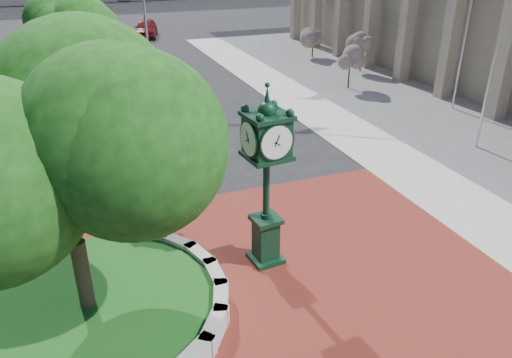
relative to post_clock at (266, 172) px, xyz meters
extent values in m
plane|color=black|center=(0.12, -0.63, -2.82)|extent=(200.00, 200.00, 0.00)
cube|color=maroon|center=(0.12, -1.63, -2.80)|extent=(12.00, 12.00, 0.04)
cube|color=#9E9B93|center=(16.12, 9.37, -2.80)|extent=(20.00, 50.00, 0.04)
cube|color=#9E9B93|center=(-2.26, -2.46, -2.55)|extent=(1.00, 1.22, 0.54)
cube|color=#9E9B93|center=(-1.83, -1.59, -2.55)|extent=(0.71, 1.30, 0.54)
cube|color=#9E9B93|center=(-1.68, -0.63, -2.55)|extent=(0.35, 1.25, 0.54)
cube|color=#9E9B93|center=(-1.83, 0.34, -2.55)|extent=(0.71, 1.30, 0.54)
cube|color=#9E9B93|center=(-2.26, 1.21, -2.55)|extent=(1.00, 1.22, 0.54)
cube|color=#9E9B93|center=(-2.94, 1.91, -2.55)|extent=(1.20, 1.04, 0.54)
cube|color=#9E9B93|center=(-3.79, 2.38, -2.55)|extent=(1.29, 0.76, 0.54)
cylinder|color=#134515|center=(-4.88, -0.63, -2.62)|extent=(6.10, 6.10, 0.40)
cube|color=black|center=(16.92, 11.37, 1.18)|extent=(0.30, 40.00, 5.50)
cylinder|color=#38281C|center=(-4.88, -0.63, -1.73)|extent=(0.36, 0.36, 2.17)
sphere|color=#133A0F|center=(-4.88, -0.63, 0.91)|extent=(5.20, 5.20, 5.20)
cylinder|color=#38281C|center=(-3.88, 17.37, -1.85)|extent=(0.36, 0.36, 1.92)
sphere|color=#133A0F|center=(-3.88, 17.37, 0.43)|extent=(4.40, 4.40, 4.40)
cube|color=black|center=(0.00, 0.00, -2.73)|extent=(0.95, 0.95, 0.17)
cube|color=black|center=(0.00, 0.00, -2.06)|extent=(0.65, 0.65, 1.19)
cube|color=black|center=(0.00, 0.00, -1.44)|extent=(0.83, 0.83, 0.13)
cylinder|color=black|center=(0.00, 0.00, -0.45)|extent=(0.18, 0.18, 1.83)
cube|color=black|center=(0.00, 0.00, 1.01)|extent=(1.07, 1.07, 0.97)
cylinder|color=white|center=(0.05, -0.50, 1.01)|extent=(0.87, 0.16, 0.86)
cylinder|color=white|center=(-0.05, 0.50, 1.01)|extent=(0.87, 0.16, 0.86)
cylinder|color=white|center=(-0.50, -0.05, 1.01)|extent=(0.16, 0.87, 0.86)
cylinder|color=white|center=(0.50, 0.05, 1.01)|extent=(0.16, 0.87, 0.86)
sphere|color=black|center=(0.00, 0.00, 1.68)|extent=(0.47, 0.47, 0.47)
cone|color=black|center=(0.00, 0.00, 2.04)|extent=(0.19, 0.19, 0.54)
imported|color=#4E0C0B|center=(3.11, 37.28, -2.01)|extent=(3.00, 5.03, 1.60)
cylinder|color=silver|center=(11.94, 4.64, 1.93)|extent=(0.11, 0.11, 9.50)
cylinder|color=silver|center=(14.77, 9.47, 1.92)|extent=(0.11, 0.11, 9.47)
cylinder|color=slate|center=(0.97, 23.69, 1.85)|extent=(0.17, 0.17, 9.34)
cylinder|color=#38281C|center=(11.60, 15.10, -2.22)|extent=(0.10, 0.10, 1.20)
sphere|color=#C3619B|center=(11.60, 15.10, -1.22)|extent=(1.20, 1.20, 1.20)
cylinder|color=#38281C|center=(14.58, 18.52, -2.22)|extent=(0.10, 0.10, 1.20)
sphere|color=#C3619B|center=(14.58, 18.52, -1.22)|extent=(1.20, 1.20, 1.20)
cylinder|color=#38281C|center=(13.55, 23.80, -2.22)|extent=(0.10, 0.10, 1.20)
sphere|color=#C3619B|center=(13.55, 23.80, -1.22)|extent=(1.20, 1.20, 1.20)
camera|label=1|loc=(-4.52, -10.96, 5.54)|focal=35.00mm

